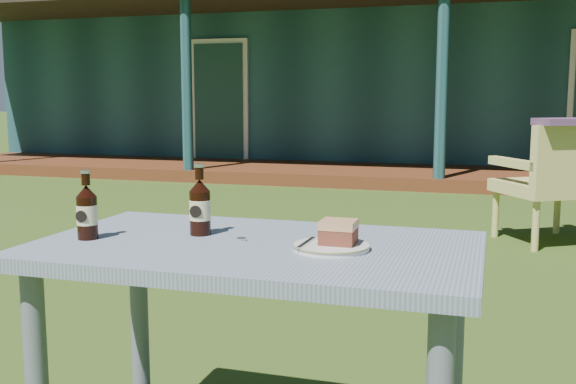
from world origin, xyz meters
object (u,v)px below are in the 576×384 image
(cola_bottle_far, at_px, (87,212))
(armchair_left, at_px, (557,177))
(cola_bottle_near, at_px, (200,207))
(plate, at_px, (331,246))
(cake_slice, at_px, (338,232))
(cafe_table, at_px, (256,279))

(cola_bottle_far, height_order, armchair_left, same)
(cola_bottle_near, distance_m, cola_bottle_far, 0.31)
(plate, distance_m, cola_bottle_far, 0.69)
(plate, distance_m, cake_slice, 0.04)
(plate, xyz_separation_m, cake_slice, (0.02, 0.01, 0.04))
(cola_bottle_near, xyz_separation_m, armchair_left, (1.26, 3.66, -0.29))
(cola_bottle_far, bearing_deg, plate, 6.01)
(cake_slice, height_order, cola_bottle_near, cola_bottle_near)
(plate, height_order, cola_bottle_far, cola_bottle_far)
(cafe_table, relative_size, plate, 5.88)
(cake_slice, distance_m, armchair_left, 3.82)
(cola_bottle_far, bearing_deg, armchair_left, 67.95)
(plate, bearing_deg, armchair_left, 77.05)
(cola_bottle_near, bearing_deg, armchair_left, 70.95)
(cola_bottle_near, relative_size, cola_bottle_far, 1.06)
(cafe_table, bearing_deg, armchair_left, 73.90)
(cafe_table, height_order, cola_bottle_far, cola_bottle_far)
(cake_slice, relative_size, cola_bottle_far, 0.47)
(cafe_table, relative_size, cola_bottle_near, 5.83)
(cafe_table, xyz_separation_m, cola_bottle_far, (-0.47, -0.09, 0.18))
(cafe_table, bearing_deg, cake_slice, -0.76)
(cafe_table, xyz_separation_m, cola_bottle_near, (-0.19, 0.06, 0.18))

